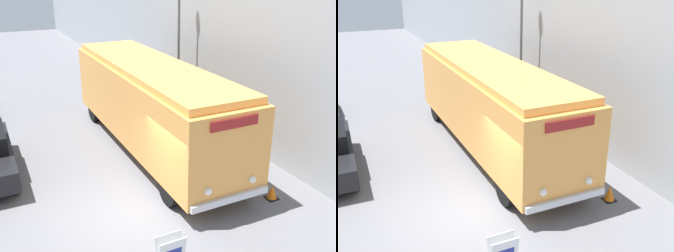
# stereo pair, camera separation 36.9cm
# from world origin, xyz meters

# --- Properties ---
(ground_plane) EXTENTS (80.00, 80.00, 0.00)m
(ground_plane) POSITION_xyz_m (0.00, 0.00, 0.00)
(ground_plane) COLOR slate
(building_wall_right) EXTENTS (0.30, 60.00, 6.30)m
(building_wall_right) POSITION_xyz_m (6.13, 10.00, 3.15)
(building_wall_right) COLOR #9EA3A8
(building_wall_right) RESTS_ON ground_plane
(vintage_bus) EXTENTS (2.69, 10.85, 3.42)m
(vintage_bus) POSITION_xyz_m (2.54, 4.00, 1.94)
(vintage_bus) COLOR black
(vintage_bus) RESTS_ON ground_plane
(streetlamp) EXTENTS (0.36, 0.36, 6.87)m
(streetlamp) POSITION_xyz_m (5.20, 6.84, 4.41)
(streetlamp) COLOR #595E60
(streetlamp) RESTS_ON ground_plane
(traffic_cone) EXTENTS (0.36, 0.36, 0.48)m
(traffic_cone) POSITION_xyz_m (4.34, -1.10, 0.23)
(traffic_cone) COLOR black
(traffic_cone) RESTS_ON ground_plane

